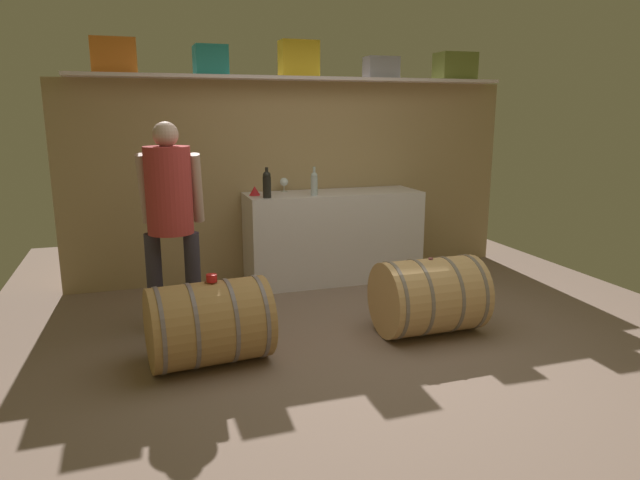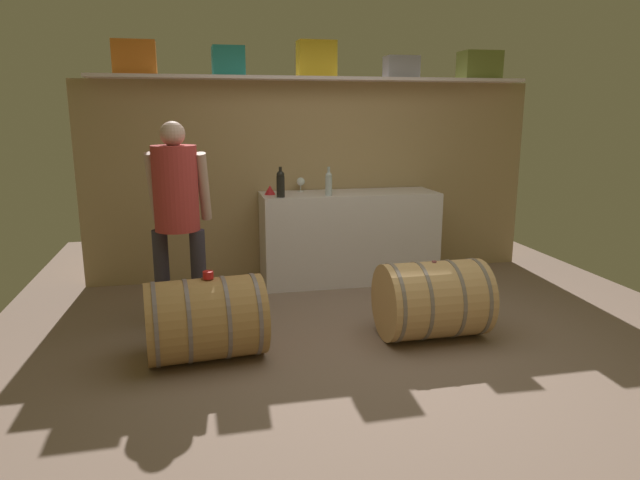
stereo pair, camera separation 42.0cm
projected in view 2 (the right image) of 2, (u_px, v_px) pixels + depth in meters
The scene contains 17 objects.
ground_plane at pixel (355, 328), 4.68m from camera, with size 5.93×7.60×0.02m, color #876E60.
back_wall_panel at pixel (314, 180), 6.02m from camera, with size 4.73×0.10×2.03m, color tan.
high_shelf_board at pixel (317, 79), 5.65m from camera, with size 4.36×0.40×0.03m, color silver.
toolcase_orange at pixel (134, 57), 5.26m from camera, with size 0.39×0.22×0.31m, color orange.
toolcase_teal at pixel (228, 61), 5.44m from camera, with size 0.30×0.29×0.27m, color teal.
toolcase_yellow at pixel (316, 59), 5.61m from camera, with size 0.38×0.21×0.35m, color yellow.
toolcase_grey at pixel (401, 67), 5.81m from camera, with size 0.33×0.23×0.22m, color gray.
toolcase_olive at pixel (479, 65), 5.98m from camera, with size 0.40×0.28×0.28m, color olive.
work_cabinet at pixel (349, 237), 5.87m from camera, with size 1.80×0.58×0.93m, color white.
wine_bottle_clear at pixel (329, 183), 5.55m from camera, with size 0.07×0.07×0.28m.
wine_bottle_dark at pixel (281, 183), 5.43m from camera, with size 0.08×0.08×0.29m.
wine_glass at pixel (301, 182), 5.84m from camera, with size 0.09×0.09×0.14m.
red_funnel at pixel (270, 190), 5.62m from camera, with size 0.11×0.11×0.09m, color red.
wine_barrel_near at pixel (206, 319), 4.02m from camera, with size 0.87×0.66×0.60m.
wine_barrel_far at pixel (432, 299), 4.41m from camera, with size 0.81×0.62×0.61m.
tasting_cup at pixel (208, 275), 3.95m from camera, with size 0.07×0.07×0.05m, color red.
winemaker_pouring at pixel (177, 204), 4.48m from camera, with size 0.52×0.43×1.66m.
Camera 2 is at (-1.22, -3.69, 1.73)m, focal length 31.87 mm.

